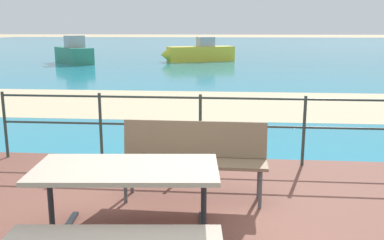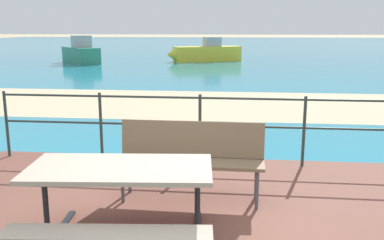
% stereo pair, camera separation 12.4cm
% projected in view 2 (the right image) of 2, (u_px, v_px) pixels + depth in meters
% --- Properties ---
extents(sea_water, '(90.00, 90.00, 0.01)m').
position_uv_depth(sea_water, '(233.00, 48.00, 42.85)').
color(sea_water, teal).
rests_on(sea_water, ground).
extents(beach_strip, '(54.01, 4.55, 0.01)m').
position_uv_depth(beach_strip, '(217.00, 104.00, 11.34)').
color(beach_strip, beige).
rests_on(beach_strip, ground).
extents(picnic_table, '(1.70, 1.58, 0.77)m').
position_uv_depth(picnic_table, '(121.00, 187.00, 3.70)').
color(picnic_table, tan).
rests_on(picnic_table, patio_paving).
extents(park_bench, '(1.67, 0.44, 0.89)m').
position_uv_depth(park_bench, '(191.00, 153.00, 4.86)').
color(park_bench, '#7A6047').
rests_on(park_bench, patio_paving).
extents(railing_fence, '(5.94, 0.04, 1.01)m').
position_uv_depth(railing_fence, '(200.00, 119.00, 6.13)').
color(railing_fence, '#2D3833').
rests_on(railing_fence, patio_paving).
extents(boat_near, '(3.04, 3.41, 1.55)m').
position_uv_depth(boat_near, '(80.00, 54.00, 24.14)').
color(boat_near, '#338466').
rests_on(boat_near, sea_water).
extents(boat_mid, '(4.48, 2.69, 1.43)m').
position_uv_depth(boat_mid, '(205.00, 53.00, 25.47)').
color(boat_mid, yellow).
rests_on(boat_mid, sea_water).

